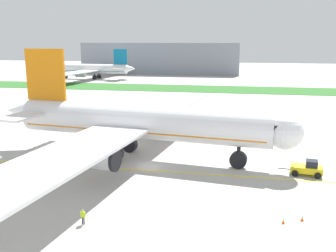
{
  "coord_description": "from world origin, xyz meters",
  "views": [
    {
      "loc": [
        13.36,
        -53.89,
        18.54
      ],
      "look_at": [
        0.5,
        11.68,
        3.78
      ],
      "focal_mm": 40.88,
      "sensor_mm": 36.0,
      "label": 1
    }
  ],
  "objects_px": {
    "service_truck_baggage_loader": "(112,108)",
    "parked_airliner_far_left": "(92,69)",
    "airliner_foreground": "(137,122)",
    "service_truck_catering_van": "(38,97)",
    "pushback_tug": "(307,168)",
    "traffic_cone_starboard_wing": "(283,221)",
    "ground_crew_wingwalker_port": "(83,215)",
    "traffic_cone_port_wing": "(302,218)",
    "ground_crew_marshaller_front": "(69,171)"
  },
  "relations": [
    {
      "from": "service_truck_baggage_loader",
      "to": "parked_airliner_far_left",
      "type": "relative_size",
      "value": 0.08
    },
    {
      "from": "airliner_foreground",
      "to": "service_truck_catering_van",
      "type": "relative_size",
      "value": 15.7
    },
    {
      "from": "airliner_foreground",
      "to": "pushback_tug",
      "type": "distance_m",
      "value": 26.6
    },
    {
      "from": "service_truck_catering_van",
      "to": "parked_airliner_far_left",
      "type": "xyz_separation_m",
      "value": [
        -11.96,
        74.76,
        3.68
      ]
    },
    {
      "from": "traffic_cone_starboard_wing",
      "to": "parked_airliner_far_left",
      "type": "distance_m",
      "value": 166.03
    },
    {
      "from": "pushback_tug",
      "to": "parked_airliner_far_left",
      "type": "xyz_separation_m",
      "value": [
        -84.57,
        129.46,
        4.1
      ]
    },
    {
      "from": "airliner_foreground",
      "to": "parked_airliner_far_left",
      "type": "distance_m",
      "value": 139.11
    },
    {
      "from": "ground_crew_wingwalker_port",
      "to": "traffic_cone_starboard_wing",
      "type": "relative_size",
      "value": 2.85
    },
    {
      "from": "traffic_cone_starboard_wing",
      "to": "service_truck_baggage_loader",
      "type": "bearing_deg",
      "value": 124.38
    },
    {
      "from": "airliner_foreground",
      "to": "traffic_cone_port_wing",
      "type": "height_order",
      "value": "airliner_foreground"
    },
    {
      "from": "airliner_foreground",
      "to": "pushback_tug",
      "type": "relative_size",
      "value": 12.9
    },
    {
      "from": "service_truck_baggage_loader",
      "to": "service_truck_catering_van",
      "type": "bearing_deg",
      "value": 153.3
    },
    {
      "from": "pushback_tug",
      "to": "service_truck_catering_van",
      "type": "relative_size",
      "value": 1.22
    },
    {
      "from": "pushback_tug",
      "to": "traffic_cone_port_wing",
      "type": "distance_m",
      "value": 15.32
    },
    {
      "from": "traffic_cone_port_wing",
      "to": "service_truck_catering_van",
      "type": "height_order",
      "value": "service_truck_catering_van"
    },
    {
      "from": "airliner_foreground",
      "to": "traffic_cone_port_wing",
      "type": "distance_m",
      "value": 30.13
    },
    {
      "from": "pushback_tug",
      "to": "service_truck_baggage_loader",
      "type": "bearing_deg",
      "value": 137.18
    },
    {
      "from": "parked_airliner_far_left",
      "to": "service_truck_catering_van",
      "type": "bearing_deg",
      "value": -80.91
    },
    {
      "from": "service_truck_baggage_loader",
      "to": "service_truck_catering_van",
      "type": "height_order",
      "value": "service_truck_baggage_loader"
    },
    {
      "from": "service_truck_baggage_loader",
      "to": "parked_airliner_far_left",
      "type": "height_order",
      "value": "parked_airliner_far_left"
    },
    {
      "from": "airliner_foreground",
      "to": "ground_crew_wingwalker_port",
      "type": "bearing_deg",
      "value": -88.12
    },
    {
      "from": "traffic_cone_starboard_wing",
      "to": "service_truck_baggage_loader",
      "type": "relative_size",
      "value": 0.09
    },
    {
      "from": "pushback_tug",
      "to": "traffic_cone_starboard_wing",
      "type": "bearing_deg",
      "value": -106.48
    },
    {
      "from": "ground_crew_marshaller_front",
      "to": "parked_airliner_far_left",
      "type": "xyz_separation_m",
      "value": [
        -51.8,
        136.9,
        4.16
      ]
    },
    {
      "from": "service_truck_baggage_loader",
      "to": "service_truck_catering_van",
      "type": "xyz_separation_m",
      "value": [
        -29.66,
        14.92,
        -0.1
      ]
    },
    {
      "from": "ground_crew_wingwalker_port",
      "to": "ground_crew_marshaller_front",
      "type": "xyz_separation_m",
      "value": [
        -7.61,
        12.82,
        -0.05
      ]
    },
    {
      "from": "ground_crew_marshaller_front",
      "to": "service_truck_baggage_loader",
      "type": "height_order",
      "value": "service_truck_baggage_loader"
    },
    {
      "from": "airliner_foreground",
      "to": "pushback_tug",
      "type": "bearing_deg",
      "value": -7.29
    },
    {
      "from": "airliner_foreground",
      "to": "traffic_cone_starboard_wing",
      "type": "relative_size",
      "value": 138.23
    },
    {
      "from": "service_truck_catering_van",
      "to": "parked_airliner_far_left",
      "type": "relative_size",
      "value": 0.07
    },
    {
      "from": "ground_crew_marshaller_front",
      "to": "service_truck_baggage_loader",
      "type": "xyz_separation_m",
      "value": [
        -10.17,
        47.22,
        0.57
      ]
    },
    {
      "from": "airliner_foreground",
      "to": "ground_crew_wingwalker_port",
      "type": "relative_size",
      "value": 48.59
    },
    {
      "from": "airliner_foreground",
      "to": "ground_crew_marshaller_front",
      "type": "distance_m",
      "value": 13.67
    },
    {
      "from": "pushback_tug",
      "to": "traffic_cone_starboard_wing",
      "type": "relative_size",
      "value": 10.72
    },
    {
      "from": "service_truck_baggage_loader",
      "to": "service_truck_catering_van",
      "type": "relative_size",
      "value": 1.21
    },
    {
      "from": "airliner_foreground",
      "to": "service_truck_catering_van",
      "type": "xyz_separation_m",
      "value": [
        -46.67,
        51.39,
        -4.49
      ]
    },
    {
      "from": "traffic_cone_starboard_wing",
      "to": "service_truck_catering_van",
      "type": "bearing_deg",
      "value": 133.81
    },
    {
      "from": "service_truck_catering_van",
      "to": "traffic_cone_starboard_wing",
      "type": "bearing_deg",
      "value": -46.19
    },
    {
      "from": "pushback_tug",
      "to": "ground_crew_wingwalker_port",
      "type": "xyz_separation_m",
      "value": [
        -25.16,
        -20.26,
        -0.01
      ]
    },
    {
      "from": "pushback_tug",
      "to": "traffic_cone_starboard_wing",
      "type": "xyz_separation_m",
      "value": [
        -4.75,
        -16.04,
        -0.73
      ]
    },
    {
      "from": "parked_airliner_far_left",
      "to": "ground_crew_marshaller_front",
      "type": "bearing_deg",
      "value": -69.27
    },
    {
      "from": "traffic_cone_port_wing",
      "to": "traffic_cone_starboard_wing",
      "type": "distance_m",
      "value": 2.25
    },
    {
      "from": "service_truck_baggage_loader",
      "to": "parked_airliner_far_left",
      "type": "bearing_deg",
      "value": 114.9
    },
    {
      "from": "airliner_foreground",
      "to": "ground_crew_wingwalker_port",
      "type": "height_order",
      "value": "airliner_foreground"
    },
    {
      "from": "airliner_foreground",
      "to": "ground_crew_marshaller_front",
      "type": "relative_size",
      "value": 51.16
    },
    {
      "from": "pushback_tug",
      "to": "service_truck_catering_van",
      "type": "distance_m",
      "value": 90.91
    },
    {
      "from": "ground_crew_marshaller_front",
      "to": "service_truck_baggage_loader",
      "type": "bearing_deg",
      "value": 102.16
    },
    {
      "from": "ground_crew_wingwalker_port",
      "to": "service_truck_catering_van",
      "type": "distance_m",
      "value": 88.72
    },
    {
      "from": "ground_crew_marshaller_front",
      "to": "airliner_foreground",
      "type": "bearing_deg",
      "value": 57.56
    },
    {
      "from": "traffic_cone_starboard_wing",
      "to": "service_truck_catering_van",
      "type": "relative_size",
      "value": 0.11
    }
  ]
}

